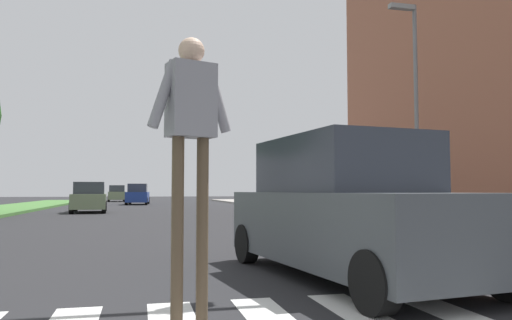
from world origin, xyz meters
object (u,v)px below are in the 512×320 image
(suv_crossing, at_px, (348,210))
(sedan_far_horizon, at_px, (117,194))
(sedan_midblock, at_px, (89,198))
(sedan_distant, at_px, (138,195))
(pedestrian_performer, at_px, (191,136))
(street_lamp_right, at_px, (414,92))

(suv_crossing, relative_size, sedan_far_horizon, 1.14)
(sedan_midblock, bearing_deg, sedan_distant, 80.31)
(sedan_distant, relative_size, sedan_far_horizon, 1.10)
(sedan_midblock, bearing_deg, suv_crossing, -75.73)
(pedestrian_performer, bearing_deg, suv_crossing, 44.16)
(sedan_far_horizon, bearing_deg, sedan_midblock, -90.51)
(sedan_midblock, bearing_deg, pedestrian_performer, -82.66)
(street_lamp_right, distance_m, suv_crossing, 11.18)
(pedestrian_performer, distance_m, sedan_far_horizon, 51.22)
(street_lamp_right, bearing_deg, pedestrian_performer, -128.68)
(suv_crossing, height_order, sedan_midblock, suv_crossing)
(street_lamp_right, height_order, sedan_midblock, street_lamp_right)
(pedestrian_performer, xyz_separation_m, sedan_far_horizon, (-2.89, 51.14, -0.85))
(suv_crossing, distance_m, sedan_distant, 36.81)
(street_lamp_right, height_order, suv_crossing, street_lamp_right)
(pedestrian_performer, height_order, sedan_far_horizon, pedestrian_performer)
(suv_crossing, relative_size, sedan_midblock, 1.16)
(sedan_far_horizon, bearing_deg, street_lamp_right, -73.93)
(sedan_far_horizon, bearing_deg, sedan_distant, -79.28)
(sedan_distant, distance_m, sedan_far_horizon, 12.30)
(sedan_far_horizon, bearing_deg, pedestrian_performer, -86.77)
(suv_crossing, distance_m, sedan_far_horizon, 49.05)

